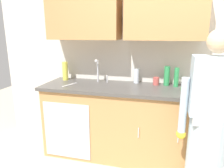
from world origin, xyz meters
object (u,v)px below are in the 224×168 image
object	(u,v)px
sink	(97,86)
bottle_dish_liquid	(136,76)
cup_by_sink	(156,81)
person_at_sink	(208,134)
bottle_soap	(176,77)
bottle_water_short	(65,71)
sponge	(186,89)
knife_on_counter	(70,85)
bottle_cleaner_spray	(167,76)

from	to	relation	value
sink	bottle_dish_liquid	xyz separation A→B (m)	(0.47, 0.21, 0.11)
sink	cup_by_sink	world-z (taller)	sink
person_at_sink	bottle_soap	xyz separation A→B (m)	(-0.27, 0.70, 0.37)
bottle_water_short	sponge	bearing A→B (deg)	-5.52
person_at_sink	sponge	distance (m)	0.64
knife_on_counter	sponge	xyz separation A→B (m)	(1.41, 0.09, 0.01)
bottle_water_short	bottle_soap	bearing A→B (deg)	-0.28
bottle_cleaner_spray	bottle_dish_liquid	xyz separation A→B (m)	(-0.38, 0.03, -0.03)
bottle_water_short	knife_on_counter	distance (m)	0.33
sink	sponge	world-z (taller)	sink
bottle_dish_liquid	cup_by_sink	size ratio (longest dim) A/B	1.93
cup_by_sink	sponge	size ratio (longest dim) A/B	0.90
bottle_water_short	knife_on_counter	xyz separation A→B (m)	(0.18, -0.25, -0.12)
sponge	bottle_soap	bearing A→B (deg)	125.53
sink	sponge	bearing A→B (deg)	-0.47
person_at_sink	knife_on_counter	bearing A→B (deg)	163.60
person_at_sink	sponge	bearing A→B (deg)	106.43
bottle_dish_liquid	cup_by_sink	bearing A→B (deg)	-9.18
bottle_water_short	cup_by_sink	xyz separation A→B (m)	(1.24, 0.02, -0.08)
person_at_sink	bottle_cleaner_spray	size ratio (longest dim) A/B	6.67
sink	knife_on_counter	size ratio (longest dim) A/B	2.08
sponge	sink	bearing A→B (deg)	179.53
sink	bottle_water_short	distance (m)	0.56
bottle_dish_liquid	bottle_soap	distance (m)	0.50
bottle_soap	knife_on_counter	xyz separation A→B (m)	(-1.31, -0.24, -0.11)
person_at_sink	knife_on_counter	world-z (taller)	person_at_sink
sink	sponge	xyz separation A→B (m)	(1.07, -0.01, 0.03)
bottle_soap	sponge	xyz separation A→B (m)	(0.10, -0.15, -0.10)
person_at_sink	cup_by_sink	size ratio (longest dim) A/B	16.38
bottle_water_short	bottle_cleaner_spray	bearing A→B (deg)	1.34
bottle_soap	sponge	distance (m)	0.21
person_at_sink	bottle_dish_liquid	size ratio (longest dim) A/B	8.47
bottle_water_short	knife_on_counter	bearing A→B (deg)	-54.01
sink	bottle_soap	xyz separation A→B (m)	(0.97, 0.14, 0.13)
bottle_water_short	bottle_cleaner_spray	world-z (taller)	bottle_water_short
bottle_water_short	knife_on_counter	world-z (taller)	bottle_water_short
person_at_sink	bottle_cleaner_spray	bearing A→B (deg)	117.22
person_at_sink	bottle_water_short	xyz separation A→B (m)	(-1.75, 0.71, 0.37)
bottle_soap	knife_on_counter	size ratio (longest dim) A/B	0.98
bottle_water_short	cup_by_sink	size ratio (longest dim) A/B	2.57
bottle_dish_liquid	knife_on_counter	distance (m)	0.87
bottle_water_short	bottle_soap	size ratio (longest dim) A/B	1.08
sink	cup_by_sink	xyz separation A→B (m)	(0.73, 0.17, 0.06)
person_at_sink	bottle_water_short	bearing A→B (deg)	157.94
knife_on_counter	sink	bearing A→B (deg)	-51.53
sink	cup_by_sink	bearing A→B (deg)	13.10
bottle_water_short	bottle_cleaner_spray	xyz separation A→B (m)	(1.37, 0.03, -0.01)
bottle_cleaner_spray	bottle_dish_liquid	bearing A→B (deg)	175.01
bottle_dish_liquid	knife_on_counter	xyz separation A→B (m)	(-0.81, -0.31, -0.09)
bottle_cleaner_spray	knife_on_counter	world-z (taller)	bottle_cleaner_spray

